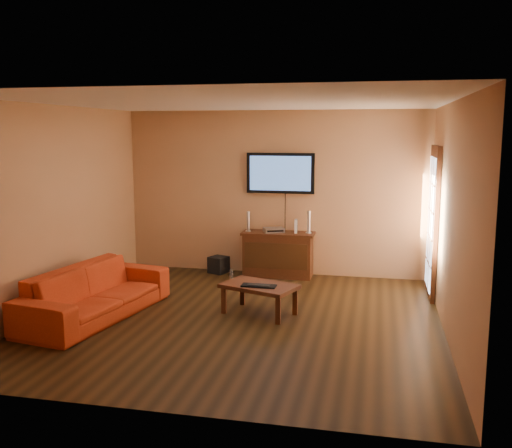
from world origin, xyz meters
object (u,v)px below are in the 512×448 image
(speaker_left, at_px, (248,222))
(keyboard, at_px, (259,286))
(speaker_right, at_px, (309,223))
(bottle, at_px, (231,275))
(sofa, at_px, (95,284))
(television, at_px, (280,173))
(subwoofer, at_px, (219,265))
(media_console, at_px, (278,254))
(coffee_table, at_px, (259,289))
(av_receiver, at_px, (274,230))
(game_console, at_px, (296,226))

(speaker_left, height_order, keyboard, speaker_left)
(speaker_right, bearing_deg, bottle, -159.35)
(sofa, bearing_deg, bottle, -20.11)
(television, height_order, sofa, television)
(subwoofer, height_order, keyboard, keyboard)
(media_console, bearing_deg, speaker_left, -178.14)
(television, bearing_deg, keyboard, -86.97)
(subwoofer, relative_size, bottle, 1.51)
(bottle, bearing_deg, media_console, 30.69)
(media_console, bearing_deg, keyboard, -86.70)
(media_console, relative_size, subwoofer, 4.30)
(coffee_table, relative_size, speaker_right, 2.98)
(subwoofer, distance_m, keyboard, 2.43)
(keyboard, bearing_deg, television, 93.03)
(coffee_table, distance_m, keyboard, 0.12)
(av_receiver, bearing_deg, speaker_right, -20.88)
(game_console, relative_size, subwoofer, 0.79)
(speaker_left, bearing_deg, speaker_right, 3.13)
(coffee_table, distance_m, bottle, 1.80)
(coffee_table, height_order, keyboard, keyboard)
(television, bearing_deg, speaker_right, -16.64)
(av_receiver, bearing_deg, bottle, -169.71)
(television, distance_m, keyboard, 2.62)
(media_console, relative_size, television, 1.05)
(media_console, xyz_separation_m, television, (0.00, 0.19, 1.31))
(sofa, height_order, subwoofer, sofa)
(av_receiver, xyz_separation_m, game_console, (0.36, 0.02, 0.07))
(television, xyz_separation_m, subwoofer, (-1.02, -0.16, -1.55))
(subwoofer, bearing_deg, av_receiver, 21.90)
(media_console, bearing_deg, television, 90.00)
(television, bearing_deg, coffee_table, -87.18)
(speaker_right, height_order, bottle, speaker_right)
(bottle, bearing_deg, game_console, 23.93)
(speaker_right, distance_m, av_receiver, 0.58)
(av_receiver, relative_size, bottle, 1.76)
(av_receiver, height_order, game_console, game_console)
(coffee_table, xyz_separation_m, game_console, (0.18, 2.02, 0.50))
(media_console, relative_size, speaker_left, 3.56)
(television, xyz_separation_m, sofa, (-1.92, -2.74, -1.25))
(keyboard, bearing_deg, game_console, 85.49)
(speaker_left, bearing_deg, av_receiver, 3.31)
(media_console, xyz_separation_m, sofa, (-1.92, -2.55, 0.06))
(television, bearing_deg, sofa, -124.98)
(television, relative_size, speaker_left, 3.38)
(speaker_left, distance_m, subwoofer, 0.92)
(television, xyz_separation_m, game_console, (0.29, -0.16, -0.84))
(coffee_table, distance_m, game_console, 2.09)
(media_console, relative_size, keyboard, 2.65)
(subwoofer, bearing_deg, speaker_right, 23.43)
(bottle, bearing_deg, keyboard, -64.51)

